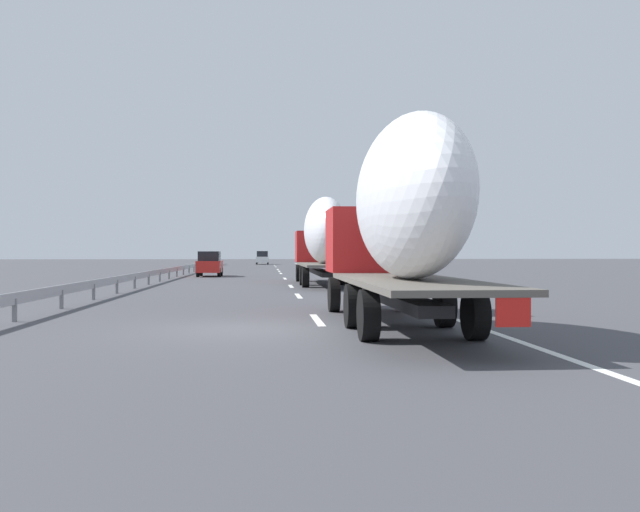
# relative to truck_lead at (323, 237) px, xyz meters

# --- Properties ---
(ground_plane) EXTENTS (260.00, 260.00, 0.00)m
(ground_plane) POSITION_rel_truck_lead_xyz_m (18.94, 3.60, -2.62)
(ground_plane) COLOR #424247
(lane_stripe_0) EXTENTS (3.20, 0.20, 0.01)m
(lane_stripe_0) POSITION_rel_truck_lead_xyz_m (-19.06, 1.80, -2.62)
(lane_stripe_0) COLOR white
(lane_stripe_0) RESTS_ON ground_plane
(lane_stripe_1) EXTENTS (3.20, 0.20, 0.01)m
(lane_stripe_1) POSITION_rel_truck_lead_xyz_m (-9.04, 1.80, -2.62)
(lane_stripe_1) COLOR white
(lane_stripe_1) RESTS_ON ground_plane
(lane_stripe_2) EXTENTS (3.20, 0.20, 0.01)m
(lane_stripe_2) POSITION_rel_truck_lead_xyz_m (-1.01, 1.80, -2.62)
(lane_stripe_2) COLOR white
(lane_stripe_2) RESTS_ON ground_plane
(lane_stripe_3) EXTENTS (3.20, 0.20, 0.01)m
(lane_stripe_3) POSITION_rel_truck_lead_xyz_m (9.76, 1.80, -2.62)
(lane_stripe_3) COLOR white
(lane_stripe_3) RESTS_ON ground_plane
(lane_stripe_4) EXTENTS (3.20, 0.20, 0.01)m
(lane_stripe_4) POSITION_rel_truck_lead_xyz_m (21.49, 1.80, -2.62)
(lane_stripe_4) COLOR white
(lane_stripe_4) RESTS_ON ground_plane
(lane_stripe_5) EXTENTS (3.20, 0.20, 0.01)m
(lane_stripe_5) POSITION_rel_truck_lead_xyz_m (28.06, 1.80, -2.62)
(lane_stripe_5) COLOR white
(lane_stripe_5) RESTS_ON ground_plane
(lane_stripe_6) EXTENTS (3.20, 0.20, 0.01)m
(lane_stripe_6) POSITION_rel_truck_lead_xyz_m (34.75, 1.80, -2.62)
(lane_stripe_6) COLOR white
(lane_stripe_6) RESTS_ON ground_plane
(lane_stripe_7) EXTENTS (3.20, 0.20, 0.01)m
(lane_stripe_7) POSITION_rel_truck_lead_xyz_m (48.02, 1.80, -2.62)
(lane_stripe_7) COLOR white
(lane_stripe_7) RESTS_ON ground_plane
(lane_stripe_8) EXTENTS (3.20, 0.20, 0.01)m
(lane_stripe_8) POSITION_rel_truck_lead_xyz_m (59.31, 1.80, -2.62)
(lane_stripe_8) COLOR white
(lane_stripe_8) RESTS_ON ground_plane
(edge_line_right) EXTENTS (110.00, 0.20, 0.01)m
(edge_line_right) POSITION_rel_truck_lead_xyz_m (23.94, -1.90, -2.62)
(edge_line_right) COLOR white
(edge_line_right) RESTS_ON ground_plane
(truck_lead) EXTENTS (13.53, 2.55, 4.71)m
(truck_lead) POSITION_rel_truck_lead_xyz_m (0.00, 0.00, 0.00)
(truck_lead) COLOR #B21919
(truck_lead) RESTS_ON ground_plane
(truck_trailing) EXTENTS (12.53, 2.55, 4.76)m
(truck_trailing) POSITION_rel_truck_lead_xyz_m (-21.25, -0.00, 0.03)
(truck_trailing) COLOR #B21919
(truck_trailing) RESTS_ON ground_plane
(car_red_compact) EXTENTS (4.14, 1.75, 1.87)m
(car_red_compact) POSITION_rel_truck_lead_xyz_m (14.48, 7.27, -1.69)
(car_red_compact) COLOR red
(car_red_compact) RESTS_ON ground_plane
(car_white_van) EXTENTS (4.66, 1.88, 2.00)m
(car_white_van) POSITION_rel_truck_lead_xyz_m (66.44, 3.52, -1.63)
(car_white_van) COLOR white
(car_white_van) RESTS_ON ground_plane
(road_sign) EXTENTS (0.10, 0.90, 3.15)m
(road_sign) POSITION_rel_truck_lead_xyz_m (24.89, -3.10, -0.44)
(road_sign) COLOR gray
(road_sign) RESTS_ON ground_plane
(tree_0) EXTENTS (3.21, 3.21, 5.71)m
(tree_0) POSITION_rel_truck_lead_xyz_m (46.35, -8.78, 1.02)
(tree_0) COLOR #472D19
(tree_0) RESTS_ON ground_plane
(tree_1) EXTENTS (3.49, 3.49, 6.66)m
(tree_1) POSITION_rel_truck_lead_xyz_m (31.26, -6.67, 1.52)
(tree_1) COLOR #472D19
(tree_1) RESTS_ON ground_plane
(tree_2) EXTENTS (2.64, 2.64, 5.68)m
(tree_2) POSITION_rel_truck_lead_xyz_m (64.41, -6.98, 1.02)
(tree_2) COLOR #472D19
(tree_2) RESTS_ON ground_plane
(guardrail_median) EXTENTS (94.00, 0.10, 0.76)m
(guardrail_median) POSITION_rel_truck_lead_xyz_m (21.94, 9.60, -2.05)
(guardrail_median) COLOR #9EA0A5
(guardrail_median) RESTS_ON ground_plane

